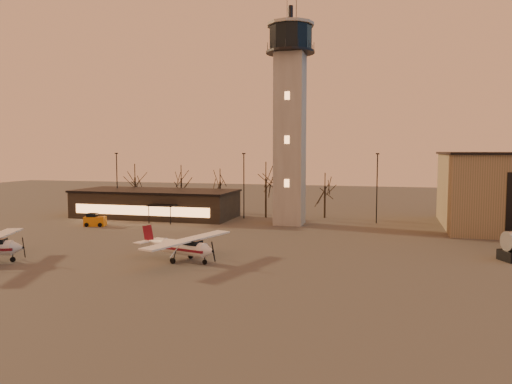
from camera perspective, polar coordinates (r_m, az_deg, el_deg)
ground at (r=43.29m, az=-4.19°, el=-9.32°), size 220.00×220.00×0.00m
control_tower at (r=71.20m, az=3.91°, el=9.43°), size 6.80×6.80×32.60m
terminal at (r=80.55m, az=-11.39°, el=-1.28°), size 25.40×12.20×4.30m
light_poles at (r=72.04m, az=4.41°, el=0.69°), size 58.50×12.25×10.14m
tree_row at (r=83.60m, az=-4.13°, el=1.62°), size 37.20×9.20×8.80m
cessna_front at (r=48.02m, az=-8.07°, el=-6.61°), size 9.32×11.54×3.20m
service_cart at (r=73.18m, az=-17.95°, el=-3.19°), size 3.11×2.35×1.79m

